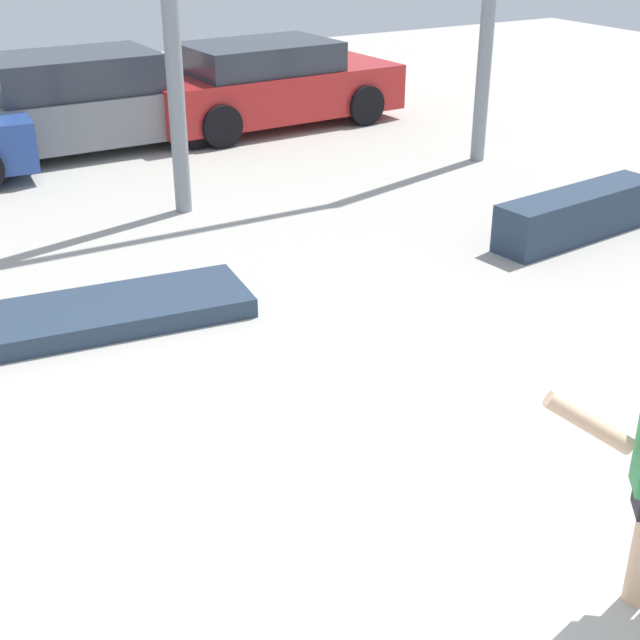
# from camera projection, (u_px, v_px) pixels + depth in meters

# --- Properties ---
(ground_plane) EXTENTS (36.00, 36.00, 0.00)m
(ground_plane) POSITION_uv_depth(u_px,v_px,m) (412.00, 550.00, 5.35)
(ground_plane) COLOR #B2ADA3
(grind_box) EXTENTS (2.31, 0.76, 0.53)m
(grind_box) POSITION_uv_depth(u_px,v_px,m) (578.00, 214.00, 10.07)
(grind_box) COLOR #28384C
(grind_box) RESTS_ON ground_plane
(manual_pad) EXTENTS (2.57, 1.21, 0.18)m
(manual_pad) POSITION_uv_depth(u_px,v_px,m) (113.00, 311.00, 8.16)
(manual_pad) COLOR #28384C
(manual_pad) RESTS_ON ground_plane
(parked_car_grey) EXTENTS (4.36, 1.90, 1.42)m
(parked_car_grey) POSITION_uv_depth(u_px,v_px,m) (84.00, 104.00, 13.33)
(parked_car_grey) COLOR slate
(parked_car_grey) RESTS_ON ground_plane
(parked_car_red) EXTENTS (4.43, 2.06, 1.36)m
(parked_car_red) POSITION_uv_depth(u_px,v_px,m) (267.00, 85.00, 14.68)
(parked_car_red) COLOR red
(parked_car_red) RESTS_ON ground_plane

